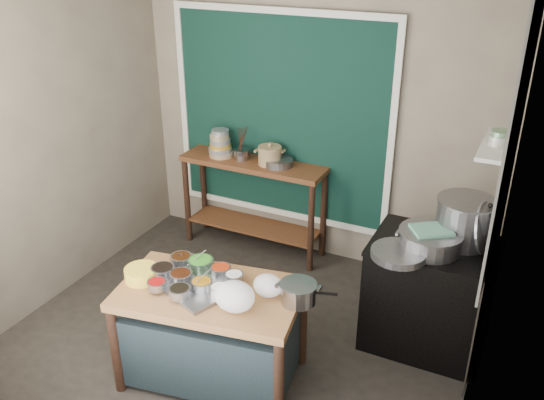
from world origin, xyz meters
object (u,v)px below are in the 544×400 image
at_px(condiment_tray, 194,282).
at_px(steamer, 430,240).
at_px(stove_block, 429,296).
at_px(yellow_basin, 142,274).
at_px(utensil_cup, 242,154).
at_px(prep_table, 212,334).
at_px(saucepan, 298,293).
at_px(stock_pot, 464,221).
at_px(ceramic_crock, 270,156).
at_px(back_counter, 254,206).

distance_m(condiment_tray, steamer, 1.71).
height_order(stove_block, yellow_basin, stove_block).
relative_size(yellow_basin, utensil_cup, 1.44).
distance_m(prep_table, utensil_cup, 2.05).
height_order(stove_block, steamer, steamer).
bearing_deg(steamer, stove_block, 70.24).
xyz_separation_m(utensil_cup, steamer, (1.99, -0.84, -0.04)).
bearing_deg(saucepan, stock_pot, 34.13).
bearing_deg(steamer, saucepan, -128.87).
height_order(stove_block, utensil_cup, utensil_cup).
bearing_deg(utensil_cup, condiment_tray, -71.90).
bearing_deg(utensil_cup, saucepan, -51.57).
bearing_deg(stock_pot, condiment_tray, -143.64).
xyz_separation_m(utensil_cup, ceramic_crock, (0.30, -0.01, 0.03)).
height_order(yellow_basin, utensil_cup, utensil_cup).
xyz_separation_m(back_counter, stove_block, (1.90, -0.73, -0.05)).
bearing_deg(steamer, back_counter, 156.21).
xyz_separation_m(prep_table, ceramic_crock, (-0.42, 1.80, 0.65)).
height_order(back_counter, yellow_basin, back_counter).
bearing_deg(yellow_basin, back_counter, 93.25).
bearing_deg(steamer, yellow_basin, -148.78).
xyz_separation_m(yellow_basin, ceramic_crock, (0.07, 1.89, 0.23)).
height_order(stock_pot, steamer, stock_pot).
distance_m(prep_table, stove_block, 1.68).
height_order(ceramic_crock, steamer, ceramic_crock).
bearing_deg(stock_pot, stove_block, -140.66).
height_order(utensil_cup, ceramic_crock, ceramic_crock).
relative_size(prep_table, condiment_tray, 2.05).
relative_size(yellow_basin, stock_pot, 0.54).
xyz_separation_m(back_counter, steamer, (1.87, -0.82, 0.48)).
distance_m(condiment_tray, yellow_basin, 0.37).
bearing_deg(ceramic_crock, utensil_cup, 177.71).
relative_size(stove_block, steamer, 1.93).
bearing_deg(stove_block, stock_pot, 39.34).
distance_m(back_counter, utensil_cup, 0.54).
xyz_separation_m(condiment_tray, steamer, (1.41, 0.95, 0.19)).
height_order(prep_table, stock_pot, stock_pot).
relative_size(condiment_tray, yellow_basin, 2.55).
xyz_separation_m(prep_table, yellow_basin, (-0.49, -0.09, 0.42)).
bearing_deg(stove_block, condiment_tray, -143.98).
relative_size(condiment_tray, utensil_cup, 3.67).
bearing_deg(yellow_basin, saucepan, 12.24).
bearing_deg(back_counter, yellow_basin, -86.75).
bearing_deg(utensil_cup, prep_table, -68.19).
height_order(back_counter, ceramic_crock, ceramic_crock).
xyz_separation_m(stove_block, yellow_basin, (-1.79, -1.16, 0.37)).
bearing_deg(back_counter, condiment_tray, -75.45).
distance_m(condiment_tray, utensil_cup, 1.90).
bearing_deg(stock_pot, back_counter, 163.70).
bearing_deg(yellow_basin, ceramic_crock, 87.78).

